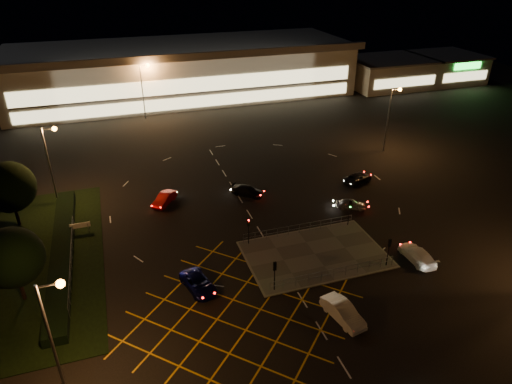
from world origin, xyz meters
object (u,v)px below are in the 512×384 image
object	(u,v)px
signal_ne	(350,208)
car_queue_white	(343,312)
car_circ_red	(165,199)
car_right_silver	(351,204)
signal_nw	(248,226)
car_far_dkgrey	(247,191)
car_left_blue	(198,283)
signal_se	(389,246)
car_approach_white	(417,255)
signal_sw	(275,270)
car_east_grey	(358,178)

from	to	relation	value
signal_ne	car_queue_white	world-z (taller)	signal_ne
signal_ne	car_circ_red	xyz separation A→B (m)	(-19.29, 11.80, -1.69)
car_right_silver	signal_nw	bearing A→B (deg)	126.93
car_far_dkgrey	car_right_silver	world-z (taller)	car_far_dkgrey
signal_nw	car_left_blue	distance (m)	8.81
signal_se	car_circ_red	xyz separation A→B (m)	(-19.29, 19.79, -1.69)
signal_se	car_circ_red	bearing A→B (deg)	-45.73
signal_nw	car_circ_red	distance (m)	13.98
signal_nw	signal_ne	bearing A→B (deg)	0.00
car_approach_white	car_right_silver	bearing A→B (deg)	-83.40
signal_se	car_queue_white	world-z (taller)	signal_se
car_left_blue	car_circ_red	bearing A→B (deg)	77.62
signal_se	signal_ne	bearing A→B (deg)	-90.00
signal_sw	car_approach_white	size ratio (longest dim) A/B	0.66
signal_ne	car_far_dkgrey	size ratio (longest dim) A/B	0.73
car_approach_white	signal_sw	bearing A→B (deg)	-0.26
car_approach_white	signal_se	bearing A→B (deg)	-1.81
signal_nw	car_far_dkgrey	world-z (taller)	signal_nw
car_far_dkgrey	car_right_silver	distance (m)	13.21
car_left_blue	car_east_grey	distance (m)	29.46
signal_sw	car_approach_white	distance (m)	15.59
car_right_silver	car_queue_white	bearing A→B (deg)	172.68
car_far_dkgrey	car_right_silver	xyz separation A→B (m)	(10.99, -7.32, -0.00)
signal_se	car_east_grey	xyz separation A→B (m)	(6.64, 17.59, -1.75)
signal_ne	car_approach_white	bearing A→B (deg)	-66.65
signal_ne	car_left_blue	distance (m)	19.52
car_circ_red	car_approach_white	size ratio (longest dim) A/B	0.87
signal_sw	signal_nw	bearing A→B (deg)	-90.00
car_queue_white	car_circ_red	xyz separation A→B (m)	(-11.60, 25.08, -0.08)
car_far_dkgrey	car_circ_red	world-z (taller)	car_circ_red
signal_se	signal_nw	distance (m)	14.41
car_left_blue	car_far_dkgrey	world-z (taller)	car_left_blue
car_queue_white	signal_nw	bearing A→B (deg)	96.47
signal_se	car_right_silver	size ratio (longest dim) A/B	0.86
signal_se	signal_nw	size ratio (longest dim) A/B	1.00
car_far_dkgrey	car_approach_white	distance (m)	22.53
car_far_dkgrey	car_east_grey	size ratio (longest dim) A/B	0.96
car_left_blue	car_right_silver	distance (m)	22.69
car_east_grey	car_approach_white	distance (m)	17.98
car_left_blue	car_circ_red	xyz separation A→B (m)	(-0.65, 17.33, 0.04)
signal_se	car_approach_white	size ratio (longest dim) A/B	0.66
car_queue_white	car_circ_red	bearing A→B (deg)	103.32
car_queue_white	car_east_grey	size ratio (longest dim) A/B	1.03
car_approach_white	signal_ne	bearing A→B (deg)	-66.46
signal_sw	car_approach_white	bearing A→B (deg)	179.55
signal_nw	car_queue_white	bearing A→B (deg)	-72.03
car_left_blue	signal_ne	bearing A→B (deg)	1.98
car_queue_white	car_approach_white	distance (m)	12.33
car_circ_red	car_approach_white	bearing A→B (deg)	-4.30
signal_ne	car_left_blue	xyz separation A→B (m)	(-18.64, -5.53, -1.72)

